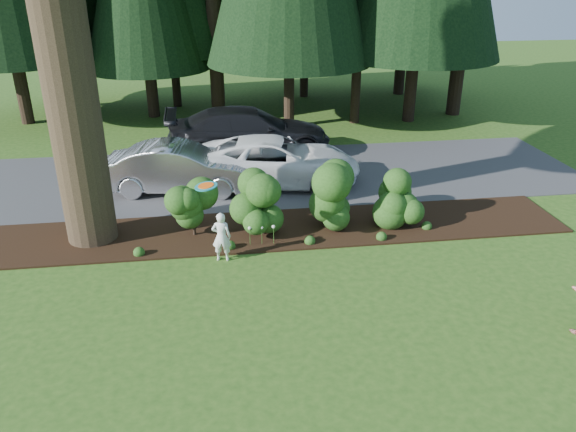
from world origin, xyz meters
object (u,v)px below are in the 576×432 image
object	(u,v)px
child	(221,237)
frisbee	(206,186)
car_dark_suv	(249,132)
car_white_suv	(276,161)
car_silver_wagon	(180,168)

from	to	relation	value
child	frisbee	xyz separation A→B (m)	(-0.28, -0.19, 1.38)
car_dark_suv	frisbee	xyz separation A→B (m)	(-1.57, -8.19, 1.11)
car_dark_suv	frisbee	distance (m)	8.41
car_white_suv	car_dark_suv	size ratio (longest dim) A/B	0.89
car_silver_wagon	car_white_suv	world-z (taller)	car_silver_wagon
car_dark_suv	child	world-z (taller)	car_dark_suv
car_dark_suv	child	xyz separation A→B (m)	(-1.28, -8.00, -0.28)
car_white_suv	car_dark_suv	world-z (taller)	car_dark_suv
car_silver_wagon	car_white_suv	xyz separation A→B (m)	(3.02, 0.30, -0.01)
car_white_suv	car_silver_wagon	bearing A→B (deg)	104.53
child	frisbee	bearing A→B (deg)	42.23
car_dark_suv	car_white_suv	bearing A→B (deg)	-169.50
child	frisbee	distance (m)	1.42
car_silver_wagon	car_white_suv	bearing A→B (deg)	-76.41
car_silver_wagon	frisbee	distance (m)	5.05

